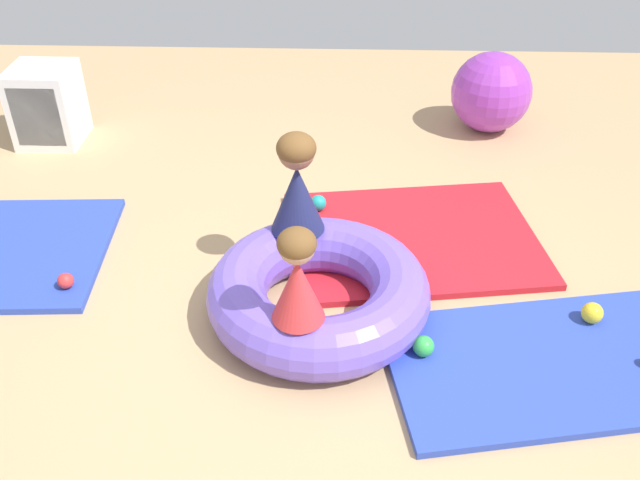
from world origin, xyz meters
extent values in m
plane|color=tan|center=(0.00, 0.00, 0.00)|extent=(8.00, 8.00, 0.00)
cube|color=#2D47B7|center=(-1.75, 0.55, 0.02)|extent=(1.25, 1.13, 0.04)
cube|color=#2D47B7|center=(1.33, -0.22, 0.02)|extent=(1.88, 1.15, 0.04)
cube|color=red|center=(0.63, 0.77, 0.02)|extent=(1.59, 1.30, 0.04)
torus|color=#7056D1|center=(0.10, 0.09, 0.15)|extent=(1.13, 1.13, 0.30)
cone|color=navy|center=(-0.02, 0.44, 0.49)|extent=(0.35, 0.35, 0.37)
sphere|color=#936647|center=(-0.02, 0.44, 0.76)|extent=(0.19, 0.19, 0.19)
ellipsoid|color=brown|center=(-0.02, 0.44, 0.78)|extent=(0.20, 0.20, 0.16)
cone|color=red|center=(0.02, -0.27, 0.46)|extent=(0.25, 0.25, 0.32)
sphere|color=tan|center=(0.02, -0.27, 0.69)|extent=(0.16, 0.16, 0.16)
ellipsoid|color=brown|center=(0.02, -0.27, 0.71)|extent=(0.17, 0.17, 0.13)
sphere|color=green|center=(0.61, -0.22, 0.09)|extent=(0.10, 0.10, 0.10)
sphere|color=teal|center=(0.06, 1.03, 0.09)|extent=(0.10, 0.10, 0.10)
sphere|color=yellow|center=(1.47, 0.05, 0.09)|extent=(0.11, 0.11, 0.11)
sphere|color=red|center=(-1.25, 0.22, 0.08)|extent=(0.09, 0.09, 0.09)
sphere|color=purple|center=(1.31, 2.30, 0.30)|extent=(0.60, 0.60, 0.60)
cube|color=white|center=(-1.95, 2.00, 0.28)|extent=(0.44, 0.44, 0.56)
cube|color=#2D2D33|center=(-1.95, 1.88, 0.28)|extent=(0.34, 0.20, 0.44)
camera|label=1|loc=(0.21, -2.62, 2.39)|focal=39.05mm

